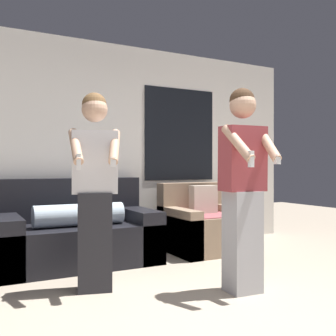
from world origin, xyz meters
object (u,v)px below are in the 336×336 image
object	(u,v)px
couch	(75,235)
armchair	(204,227)
person_left	(95,188)
person_right	(243,185)

from	to	relation	value
couch	armchair	size ratio (longest dim) A/B	1.78
couch	person_left	world-z (taller)	person_left
couch	armchair	distance (m)	1.66
person_right	person_left	bearing A→B (deg)	150.64
couch	person_right	xyz separation A→B (m)	(1.04, -1.68, 0.61)
armchair	person_left	size ratio (longest dim) A/B	0.57
couch	person_right	distance (m)	2.06
couch	person_right	world-z (taller)	person_right
couch	person_left	size ratio (longest dim) A/B	1.01
person_left	person_right	size ratio (longest dim) A/B	0.98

